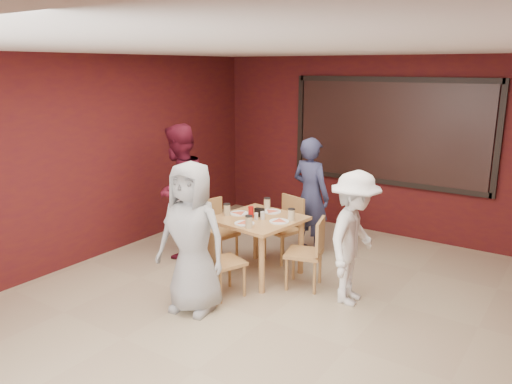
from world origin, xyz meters
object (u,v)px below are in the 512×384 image
Objects in this scene: dining_table at (258,225)px; chair_front at (220,259)px; chair_back at (287,224)px; chair_left at (215,228)px; chair_right at (310,249)px; diner_back at (311,196)px; diner_right at (354,238)px; diner_left at (180,191)px; diner_front at (192,238)px.

dining_table reaches higher than chair_front.
chair_back is 0.99m from chair_left.
chair_left is at bearing 131.66° from chair_front.
chair_back is at bearing 137.69° from chair_right.
chair_front is 1.94m from diner_back.
chair_right is (1.45, 0.02, -0.00)m from chair_left.
diner_back is at bearing 85.25° from chair_front.
dining_table reaches higher than chair_right.
diner_right reaches higher than dining_table.
chair_back is (0.02, 1.47, 0.03)m from chair_front.
chair_right is at bearing 47.31° from chair_front.
dining_table is at bearing 69.06° from diner_left.
diner_left is at bearing -152.20° from chair_back.
chair_right is at bearing 47.27° from diner_front.
diner_back is (-0.59, 1.09, 0.34)m from chair_right.
chair_front is 1.59m from diner_left.
dining_table is 1.23× the size of chair_left.
diner_front is 1.73m from diner_left.
chair_front is at bearing -90.78° from chair_back.
chair_back is at bearing 95.95° from diner_left.
chair_front is at bearing 115.21° from diner_right.
diner_left is (-1.32, 0.77, 0.47)m from chair_front.
diner_left reaches higher than chair_right.
diner_right is at bearing 67.81° from diner_left.
dining_table is 1.13m from diner_back.
diner_back is 1.64m from diner_right.
chair_back reaches higher than chair_front.
chair_front is at bearing -90.69° from dining_table.
chair_front is (-0.01, -0.79, -0.21)m from dining_table.
diner_left reaches higher than diner_front.
chair_back is (0.01, 0.68, -0.17)m from dining_table.
diner_right is at bearing 30.63° from diner_front.
diner_right is at bearing -28.90° from chair_back.
chair_left is 0.75m from diner_left.
diner_right is (1.32, 0.75, 0.30)m from chair_front.
diner_front is 1.80m from diner_right.
diner_left is 2.65m from diner_right.
diner_front is at bearing -61.30° from chair_left.
chair_back reaches higher than chair_left.
diner_back is 1.86m from diner_left.
chair_back is 0.47× the size of diner_left.
chair_right is (0.73, -0.66, -0.01)m from chair_back.
chair_front is 0.50× the size of diner_front.
dining_table is at bearing -178.34° from chair_right.
chair_back is at bearing 56.70° from diner_right.
diner_right is at bearing 146.03° from diner_back.
diner_right reaches higher than chair_back.
diner_front is (-0.05, -0.41, 0.37)m from chair_front.
dining_table reaches higher than chair_left.
chair_front is 1.47m from chair_back.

